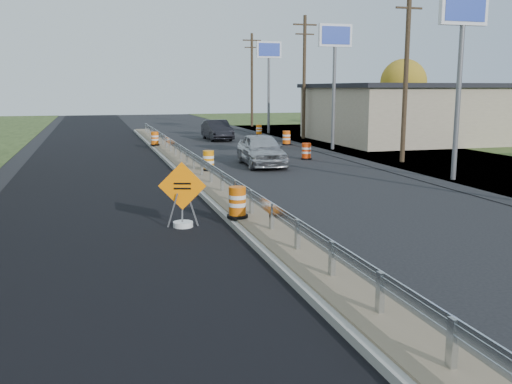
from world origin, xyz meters
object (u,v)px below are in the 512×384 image
object	(u,v)px
barrel_shoulder_near	(306,152)
barrel_median_near	(237,203)
barrel_shoulder_far	(259,130)
caution_sign	(183,211)
barrel_shoulder_mid	(286,138)
car_dark_mid	(217,130)
car_silver	(261,150)
barrel_median_far	(155,139)
barrel_median_mid	(208,161)

from	to	relation	value
barrel_shoulder_near	barrel_median_near	bearing A→B (deg)	-118.22
barrel_shoulder_far	caution_sign	bearing A→B (deg)	-110.15
barrel_median_near	barrel_shoulder_mid	distance (m)	24.07
barrel_shoulder_far	car_dark_mid	xyz separation A→B (m)	(-4.41, -3.57, 0.34)
caution_sign	car_silver	bearing A→B (deg)	81.63
barrel_shoulder_mid	car_silver	size ratio (longest dim) A/B	0.20
barrel_shoulder_mid	car_silver	distance (m)	11.09
barrel_median_far	car_dark_mid	world-z (taller)	car_dark_mid
caution_sign	barrel_median_mid	distance (m)	9.90
barrel_median_mid	car_dark_mid	distance (m)	18.23
barrel_median_mid	barrel_shoulder_far	xyz separation A→B (m)	(8.65, 21.30, -0.24)
barrel_median_far	barrel_shoulder_mid	xyz separation A→B (m)	(9.20, 0.16, -0.19)
car_silver	barrel_median_far	bearing A→B (deg)	117.76
car_silver	car_dark_mid	distance (m)	15.22
barrel_median_far	barrel_shoulder_mid	distance (m)	9.20
barrel_shoulder_near	barrel_shoulder_far	distance (m)	17.09
barrel_shoulder_near	barrel_shoulder_mid	xyz separation A→B (m)	(1.65, 8.17, 0.03)
car_dark_mid	barrel_shoulder_mid	bearing A→B (deg)	-54.36
barrel_median_near	barrel_shoulder_far	xyz separation A→B (m)	(9.75, 31.01, -0.24)
barrel_median_far	car_dark_mid	xyz separation A→B (m)	(5.34, 5.36, 0.11)
car_silver	barrel_shoulder_near	bearing A→B (deg)	33.53
barrel_median_far	barrel_shoulder_far	xyz separation A→B (m)	(9.75, 8.93, -0.24)
caution_sign	barrel_median_far	xyz separation A→B (m)	(1.57, 21.90, 0.18)
caution_sign	car_dark_mid	distance (m)	28.13
barrel_median_mid	barrel_shoulder_near	world-z (taller)	barrel_median_mid
barrel_median_near	car_dark_mid	world-z (taller)	car_dark_mid
caution_sign	barrel_median_mid	bearing A→B (deg)	92.23
barrel_median_far	car_dark_mid	bearing A→B (deg)	45.13
caution_sign	barrel_shoulder_near	size ratio (longest dim) A/B	2.06
barrel_median_far	car_silver	bearing A→B (deg)	-65.97
barrel_median_far	barrel_shoulder_far	bearing A→B (deg)	42.50
barrel_shoulder_mid	barrel_shoulder_far	distance (m)	8.79
barrel_shoulder_far	barrel_median_mid	bearing A→B (deg)	-112.10
car_dark_mid	barrel_median_near	bearing A→B (deg)	-101.91
barrel_median_far	car_dark_mid	size ratio (longest dim) A/B	0.19
barrel_median_near	car_silver	xyz separation A→B (m)	(4.38, 12.25, 0.16)
barrel_shoulder_mid	caution_sign	bearing A→B (deg)	-116.01
barrel_median_far	car_dark_mid	distance (m)	7.57
barrel_median_mid	barrel_median_far	xyz separation A→B (m)	(-1.10, 12.37, -0.01)
car_dark_mid	barrel_median_far	bearing A→B (deg)	-135.77
barrel_median_far	barrel_shoulder_near	bearing A→B (deg)	-46.70
barrel_shoulder_near	barrel_median_far	bearing A→B (deg)	133.30
caution_sign	barrel_shoulder_far	xyz separation A→B (m)	(11.32, 30.83, -0.06)
barrel_median_far	barrel_shoulder_near	distance (m)	11.01
barrel_median_near	barrel_shoulder_far	world-z (taller)	barrel_median_near
barrel_shoulder_mid	car_dark_mid	size ratio (longest dim) A/B	0.21
caution_sign	barrel_shoulder_near	bearing A→B (deg)	74.58
barrel_shoulder_near	car_dark_mid	distance (m)	13.56
barrel_median_near	car_dark_mid	xyz separation A→B (m)	(5.34, 27.44, 0.10)
barrel_median_near	barrel_shoulder_mid	size ratio (longest dim) A/B	0.92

